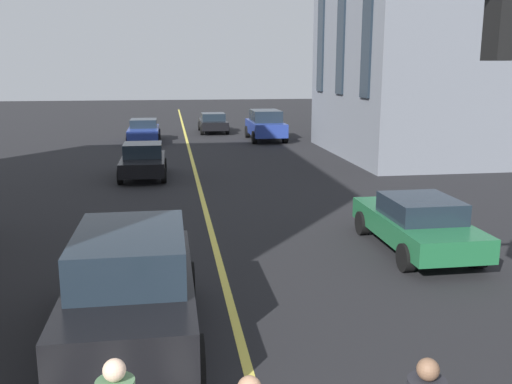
# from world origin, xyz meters

# --- Properties ---
(lane_centre_line) EXTENTS (80.00, 0.16, 0.01)m
(lane_centre_line) POSITION_xyz_m (20.00, 0.00, 0.00)
(lane_centre_line) COLOR #D8C64C
(lane_centre_line) RESTS_ON ground_plane
(car_black_trailing) EXTENTS (3.90, 1.89, 1.40)m
(car_black_trailing) POSITION_xyz_m (20.21, 2.17, 0.70)
(car_black_trailing) COLOR black
(car_black_trailing) RESTS_ON ground_plane
(car_blue_parked_a) EXTENTS (4.40, 1.95, 1.37)m
(car_blue_parked_a) POSITION_xyz_m (32.17, 2.62, 0.70)
(car_blue_parked_a) COLOR navy
(car_blue_parked_a) RESTS_ON ground_plane
(car_green_oncoming) EXTENTS (4.40, 1.95, 1.37)m
(car_green_oncoming) POSITION_xyz_m (9.37, -4.90, 0.70)
(car_green_oncoming) COLOR #1E6038
(car_green_oncoming) RESTS_ON ground_plane
(car_blue_far) EXTENTS (4.70, 2.14, 1.88)m
(car_blue_far) POSITION_xyz_m (31.71, -4.90, 0.97)
(car_blue_far) COLOR navy
(car_blue_far) RESTS_ON ground_plane
(car_black_parked_b) EXTENTS (4.70, 2.14, 1.88)m
(car_black_parked_b) POSITION_xyz_m (5.54, 1.73, 0.97)
(car_black_parked_b) COLOR black
(car_black_parked_b) RESTS_ON ground_plane
(car_black_near) EXTENTS (4.40, 1.95, 1.37)m
(car_black_near) POSITION_xyz_m (36.63, -1.99, 0.70)
(car_black_near) COLOR black
(car_black_near) RESTS_ON ground_plane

